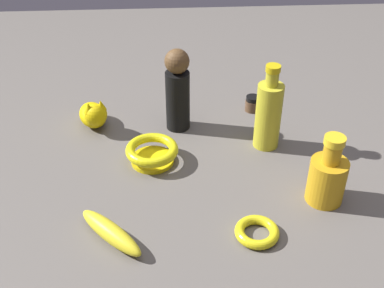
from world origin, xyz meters
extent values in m
plane|color=#5B5651|center=(0.00, 0.00, 0.00)|extent=(2.00, 2.00, 0.00)
cylinder|color=#DAC10F|center=(0.00, 0.09, 0.01)|extent=(0.10, 0.10, 0.01)
torus|color=yellow|center=(0.00, 0.09, 0.03)|extent=(0.12, 0.12, 0.02)
torus|color=gold|center=(-0.25, -0.11, 0.01)|extent=(0.09, 0.09, 0.02)
cylinder|color=brown|center=(0.21, -0.17, 0.02)|extent=(0.04, 0.04, 0.03)
cylinder|color=yellow|center=(0.21, -0.17, 0.03)|extent=(0.03, 0.03, 0.00)
cylinder|color=black|center=(0.21, -0.17, 0.04)|extent=(0.04, 0.04, 0.01)
cylinder|color=gold|center=(0.05, -0.18, 0.08)|extent=(0.06, 0.06, 0.16)
cylinder|color=gold|center=(0.05, -0.18, 0.18)|extent=(0.03, 0.03, 0.03)
cylinder|color=gold|center=(0.05, -0.18, 0.20)|extent=(0.03, 0.03, 0.01)
ellipsoid|color=gold|center=(-0.24, 0.17, 0.02)|extent=(0.15, 0.14, 0.04)
ellipsoid|color=#CDAF07|center=(0.17, 0.24, 0.03)|extent=(0.11, 0.10, 0.05)
sphere|color=#CDAF07|center=(0.13, 0.23, 0.05)|extent=(0.06, 0.06, 0.06)
cone|color=#CDAF07|center=(0.14, 0.21, 0.08)|extent=(0.03, 0.03, 0.03)
cone|color=#CDAF07|center=(0.12, 0.24, 0.08)|extent=(0.03, 0.03, 0.03)
ellipsoid|color=#CDAF07|center=(0.21, 0.26, 0.02)|extent=(0.05, 0.03, 0.02)
cylinder|color=#C48F16|center=(-0.15, -0.27, 0.05)|extent=(0.08, 0.08, 0.10)
cylinder|color=#C48F16|center=(-0.15, -0.27, 0.12)|extent=(0.04, 0.04, 0.04)
cylinder|color=gold|center=(-0.15, -0.27, 0.15)|extent=(0.04, 0.04, 0.02)
cylinder|color=black|center=(0.14, 0.03, 0.08)|extent=(0.07, 0.07, 0.15)
sphere|color=brown|center=(0.14, 0.03, 0.18)|extent=(0.06, 0.06, 0.06)
camera|label=1|loc=(-0.91, 0.05, 0.69)|focal=46.01mm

